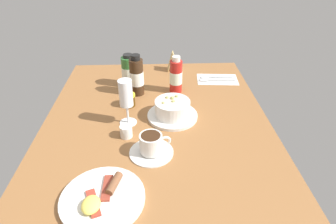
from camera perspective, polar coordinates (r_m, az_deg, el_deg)
The scene contains 12 objects.
ground_plane at distance 105.94cm, azimuth -2.25°, elevation -3.06°, with size 110.00×84.00×3.00cm, color brown.
porridge_bowl at distance 106.87cm, azimuth 0.90°, elevation 0.53°, with size 19.03×19.03×7.76cm.
cutlery_setting at distance 138.29cm, azimuth 9.64°, elevation 6.52°, with size 13.09×19.84×0.90cm.
coffee_cup at distance 90.56cm, azimuth -3.35°, elevation -6.72°, with size 14.16×14.16×7.02cm.
creamer_jug at distance 98.66cm, azimuth -8.40°, elevation -3.84°, with size 5.11×4.23×4.89cm.
wine_glass at distance 100.67cm, azimuth -8.41°, elevation 3.23°, with size 6.30×6.30×17.34cm.
jam_jar at distance 115.60cm, azimuth -7.85°, elevation 2.42°, with size 5.36×5.36×5.16cm.
sauce_bottle_green at distance 129.52cm, azimuth -7.81°, elevation 8.05°, with size 6.49×6.49×14.86cm.
sauce_bottle_brown at distance 121.42cm, azimuth -6.29°, elevation 7.04°, with size 5.90×5.90×17.76cm.
sauce_bottle_red at distance 122.80cm, azimuth 1.60°, elevation 7.18°, with size 5.40×5.40×16.31cm.
breakfast_plate at distance 80.13cm, azimuth -13.01°, elevation -16.44°, with size 22.41×22.41×3.70cm.
menu_card at distance 144.22cm, azimuth 0.97°, elevation 10.06°, with size 4.97×5.34×9.45cm.
Camera 1 is at (-85.77, -0.59, 60.67)cm, focal length 30.49 mm.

